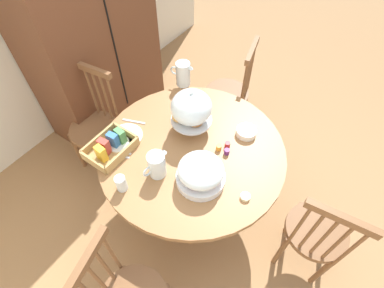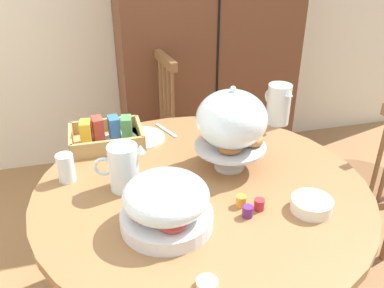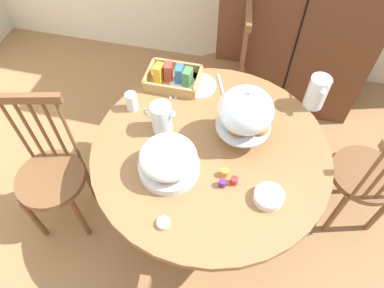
{
  "view_description": "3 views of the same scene",
  "coord_description": "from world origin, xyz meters",
  "px_view_note": "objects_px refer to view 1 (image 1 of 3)",
  "views": [
    {
      "loc": [
        -0.96,
        -0.5,
        2.3
      ],
      "look_at": [
        0.02,
        0.18,
        0.79
      ],
      "focal_mm": 27.75,
      "sensor_mm": 36.0,
      "label": 1
    },
    {
      "loc": [
        -0.34,
        -1.04,
        1.61
      ],
      "look_at": [
        0.02,
        0.33,
        0.84
      ],
      "focal_mm": 38.71,
      "sensor_mm": 36.0,
      "label": 2
    },
    {
      "loc": [
        0.18,
        -0.88,
        2.18
      ],
      "look_at": [
        -0.08,
        0.18,
        0.74
      ],
      "focal_mm": 32.47,
      "sensor_mm": 36.0,
      "label": 3
    }
  ],
  "objects_px": {
    "orange_juice_pitcher": "(183,75)",
    "drinking_glass": "(121,183)",
    "butter_dish": "(245,197)",
    "pastry_stand_with_dome": "(191,109)",
    "fruit_platter_covered": "(201,173)",
    "cereal_bowl": "(246,132)",
    "windsor_chair_near_window": "(316,234)",
    "cereal_basket": "(110,146)",
    "wooden_armoire": "(88,28)",
    "china_plate_large": "(127,136)",
    "milk_pitcher": "(157,166)",
    "dining_table": "(192,166)",
    "windsor_chair_by_cabinet": "(229,94)",
    "windsor_chair_facing_door": "(96,127)",
    "china_plate_small": "(118,144)"
  },
  "relations": [
    {
      "from": "cereal_bowl",
      "to": "drinking_glass",
      "type": "height_order",
      "value": "drinking_glass"
    },
    {
      "from": "wooden_armoire",
      "to": "china_plate_small",
      "type": "height_order",
      "value": "wooden_armoire"
    },
    {
      "from": "wooden_armoire",
      "to": "pastry_stand_with_dome",
      "type": "relative_size",
      "value": 5.7
    },
    {
      "from": "windsor_chair_by_cabinet",
      "to": "fruit_platter_covered",
      "type": "bearing_deg",
      "value": -159.83
    },
    {
      "from": "orange_juice_pitcher",
      "to": "cereal_basket",
      "type": "height_order",
      "value": "orange_juice_pitcher"
    },
    {
      "from": "cereal_basket",
      "to": "dining_table",
      "type": "bearing_deg",
      "value": -53.71
    },
    {
      "from": "windsor_chair_near_window",
      "to": "cereal_basket",
      "type": "xyz_separation_m",
      "value": [
        -0.38,
        1.35,
        0.33
      ]
    },
    {
      "from": "fruit_platter_covered",
      "to": "butter_dish",
      "type": "height_order",
      "value": "fruit_platter_covered"
    },
    {
      "from": "windsor_chair_by_cabinet",
      "to": "milk_pitcher",
      "type": "xyz_separation_m",
      "value": [
        -1.18,
        -0.14,
        0.37
      ]
    },
    {
      "from": "drinking_glass",
      "to": "butter_dish",
      "type": "relative_size",
      "value": 1.83
    },
    {
      "from": "wooden_armoire",
      "to": "windsor_chair_near_window",
      "type": "xyz_separation_m",
      "value": [
        -0.32,
        -2.24,
        -0.53
      ]
    },
    {
      "from": "orange_juice_pitcher",
      "to": "windsor_chair_by_cabinet",
      "type": "bearing_deg",
      "value": -30.01
    },
    {
      "from": "wooden_armoire",
      "to": "cereal_basket",
      "type": "height_order",
      "value": "wooden_armoire"
    },
    {
      "from": "china_plate_large",
      "to": "wooden_armoire",
      "type": "bearing_deg",
      "value": 57.88
    },
    {
      "from": "dining_table",
      "to": "windsor_chair_near_window",
      "type": "relative_size",
      "value": 1.27
    },
    {
      "from": "cereal_basket",
      "to": "cereal_bowl",
      "type": "height_order",
      "value": "cereal_basket"
    },
    {
      "from": "wooden_armoire",
      "to": "milk_pitcher",
      "type": "height_order",
      "value": "wooden_armoire"
    },
    {
      "from": "windsor_chair_near_window",
      "to": "drinking_glass",
      "type": "relative_size",
      "value": 8.86
    },
    {
      "from": "fruit_platter_covered",
      "to": "cereal_basket",
      "type": "relative_size",
      "value": 0.95
    },
    {
      "from": "pastry_stand_with_dome",
      "to": "butter_dish",
      "type": "xyz_separation_m",
      "value": [
        -0.26,
        -0.57,
        -0.19
      ]
    },
    {
      "from": "pastry_stand_with_dome",
      "to": "cereal_basket",
      "type": "xyz_separation_m",
      "value": [
        -0.46,
        0.32,
        -0.16
      ]
    },
    {
      "from": "windsor_chair_facing_door",
      "to": "china_plate_small",
      "type": "relative_size",
      "value": 6.5
    },
    {
      "from": "dining_table",
      "to": "milk_pitcher",
      "type": "distance_m",
      "value": 0.4
    },
    {
      "from": "milk_pitcher",
      "to": "butter_dish",
      "type": "height_order",
      "value": "milk_pitcher"
    },
    {
      "from": "windsor_chair_near_window",
      "to": "drinking_glass",
      "type": "xyz_separation_m",
      "value": [
        -0.55,
        1.09,
        0.34
      ]
    },
    {
      "from": "dining_table",
      "to": "orange_juice_pitcher",
      "type": "distance_m",
      "value": 0.73
    },
    {
      "from": "china_plate_small",
      "to": "butter_dish",
      "type": "xyz_separation_m",
      "value": [
        0.14,
        -0.88,
        -0.01
      ]
    },
    {
      "from": "drinking_glass",
      "to": "china_plate_large",
      "type": "bearing_deg",
      "value": 39.35
    },
    {
      "from": "orange_juice_pitcher",
      "to": "windsor_chair_facing_door",
      "type": "bearing_deg",
      "value": 140.75
    },
    {
      "from": "fruit_platter_covered",
      "to": "butter_dish",
      "type": "distance_m",
      "value": 0.29
    },
    {
      "from": "pastry_stand_with_dome",
      "to": "china_plate_small",
      "type": "height_order",
      "value": "pastry_stand_with_dome"
    },
    {
      "from": "windsor_chair_facing_door",
      "to": "china_plate_small",
      "type": "height_order",
      "value": "windsor_chair_facing_door"
    },
    {
      "from": "orange_juice_pitcher",
      "to": "drinking_glass",
      "type": "distance_m",
      "value": 1.02
    },
    {
      "from": "orange_juice_pitcher",
      "to": "drinking_glass",
      "type": "height_order",
      "value": "orange_juice_pitcher"
    },
    {
      "from": "pastry_stand_with_dome",
      "to": "wooden_armoire",
      "type": "bearing_deg",
      "value": 78.46
    },
    {
      "from": "windsor_chair_near_window",
      "to": "cereal_basket",
      "type": "distance_m",
      "value": 1.44
    },
    {
      "from": "dining_table",
      "to": "cereal_basket",
      "type": "height_order",
      "value": "cereal_basket"
    },
    {
      "from": "dining_table",
      "to": "windsor_chair_facing_door",
      "type": "xyz_separation_m",
      "value": [
        -0.09,
        0.92,
        -0.08
      ]
    },
    {
      "from": "cereal_bowl",
      "to": "butter_dish",
      "type": "height_order",
      "value": "cereal_bowl"
    },
    {
      "from": "pastry_stand_with_dome",
      "to": "orange_juice_pitcher",
      "type": "relative_size",
      "value": 1.77
    },
    {
      "from": "butter_dish",
      "to": "cereal_bowl",
      "type": "bearing_deg",
      "value": 27.8
    },
    {
      "from": "fruit_platter_covered",
      "to": "china_plate_small",
      "type": "xyz_separation_m",
      "value": [
        -0.09,
        0.61,
        -0.07
      ]
    },
    {
      "from": "windsor_chair_by_cabinet",
      "to": "butter_dish",
      "type": "relative_size",
      "value": 16.25
    },
    {
      "from": "dining_table",
      "to": "windsor_chair_facing_door",
      "type": "distance_m",
      "value": 0.93
    },
    {
      "from": "pastry_stand_with_dome",
      "to": "fruit_platter_covered",
      "type": "xyz_separation_m",
      "value": [
        -0.31,
        -0.29,
        -0.11
      ]
    },
    {
      "from": "milk_pitcher",
      "to": "china_plate_small",
      "type": "height_order",
      "value": "milk_pitcher"
    },
    {
      "from": "dining_table",
      "to": "pastry_stand_with_dome",
      "type": "bearing_deg",
      "value": 36.17
    },
    {
      "from": "windsor_chair_by_cabinet",
      "to": "orange_juice_pitcher",
      "type": "distance_m",
      "value": 0.59
    },
    {
      "from": "dining_table",
      "to": "wooden_armoire",
      "type": "bearing_deg",
      "value": 73.51
    },
    {
      "from": "drinking_glass",
      "to": "butter_dish",
      "type": "xyz_separation_m",
      "value": [
        0.36,
        -0.63,
        -0.04
      ]
    }
  ]
}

